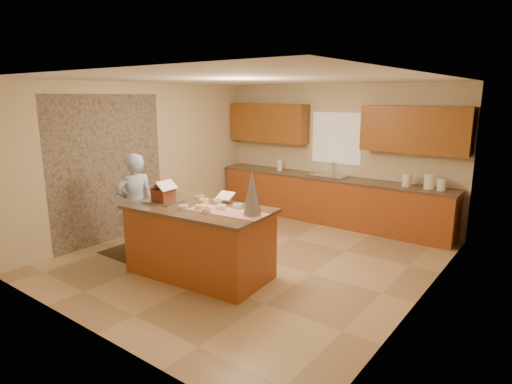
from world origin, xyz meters
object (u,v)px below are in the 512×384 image
island_base (200,243)px  tinsel_tree (252,192)px  boy (135,205)px  gingerbread_house (163,193)px

island_base → tinsel_tree: size_ratio=3.27×
island_base → boy: (-1.33, -0.04, 0.35)m
boy → island_base: bearing=111.9°
tinsel_tree → gingerbread_house: bearing=-170.4°
island_base → gingerbread_house: gingerbread_house is taller
boy → tinsel_tree: bearing=114.7°
gingerbread_house → boy: bearing=174.7°
boy → gingerbread_house: 0.81m
tinsel_tree → gingerbread_house: size_ratio=1.81×
island_base → tinsel_tree: tinsel_tree is taller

